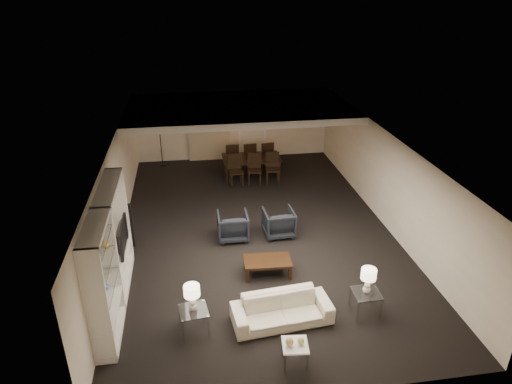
{
  "coord_description": "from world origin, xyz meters",
  "views": [
    {
      "loc": [
        -1.64,
        -10.55,
        6.12
      ],
      "look_at": [
        0.0,
        0.0,
        1.1
      ],
      "focal_mm": 32.0,
      "sensor_mm": 36.0,
      "label": 1
    }
  ],
  "objects_px": {
    "coffee_table": "(267,267)",
    "floor_lamp": "(160,140)",
    "chair_fl": "(232,157)",
    "chair_fr": "(266,155)",
    "marble_table": "(295,354)",
    "chair_nl": "(236,171)",
    "vase_blue": "(103,286)",
    "chair_nr": "(273,169)",
    "armchair_right": "(279,222)",
    "side_table_right": "(365,303)",
    "television": "(118,237)",
    "chair_fm": "(249,156)",
    "table_lamp_left": "(192,298)",
    "armchair_left": "(233,226)",
    "pendant_light": "(249,123)",
    "vase_amber": "(104,244)",
    "table_lamp_right": "(368,281)",
    "sofa": "(282,310)",
    "floor_speaker": "(130,225)",
    "dining_table": "(252,167)",
    "chair_nm": "(255,170)",
    "side_table_left": "(194,320)"
  },
  "relations": [
    {
      "from": "pendant_light",
      "to": "table_lamp_right",
      "type": "bearing_deg",
      "value": -79.44
    },
    {
      "from": "table_lamp_right",
      "to": "chair_nm",
      "type": "xyz_separation_m",
      "value": [
        -1.23,
        6.61,
        -0.27
      ]
    },
    {
      "from": "pendant_light",
      "to": "floor_speaker",
      "type": "height_order",
      "value": "pendant_light"
    },
    {
      "from": "vase_blue",
      "to": "chair_nr",
      "type": "height_order",
      "value": "vase_blue"
    },
    {
      "from": "dining_table",
      "to": "chair_fr",
      "type": "bearing_deg",
      "value": 47.93
    },
    {
      "from": "side_table_left",
      "to": "side_table_right",
      "type": "xyz_separation_m",
      "value": [
        3.4,
        0.0,
        0.0
      ]
    },
    {
      "from": "pendant_light",
      "to": "coffee_table",
      "type": "distance_m",
      "value": 5.85
    },
    {
      "from": "table_lamp_right",
      "to": "chair_fm",
      "type": "relative_size",
      "value": 0.54
    },
    {
      "from": "table_lamp_left",
      "to": "chair_nr",
      "type": "height_order",
      "value": "table_lamp_left"
    },
    {
      "from": "coffee_table",
      "to": "floor_lamp",
      "type": "distance_m",
      "value": 7.69
    },
    {
      "from": "pendant_light",
      "to": "marble_table",
      "type": "xyz_separation_m",
      "value": [
        -0.36,
        -8.28,
        -1.7
      ]
    },
    {
      "from": "chair_nm",
      "to": "chair_fl",
      "type": "xyz_separation_m",
      "value": [
        -0.6,
        1.3,
        0.0
      ]
    },
    {
      "from": "vase_blue",
      "to": "side_table_right",
      "type": "bearing_deg",
      "value": -0.93
    },
    {
      "from": "pendant_light",
      "to": "vase_amber",
      "type": "xyz_separation_m",
      "value": [
        -3.61,
        -6.47,
        -0.28
      ]
    },
    {
      "from": "marble_table",
      "to": "chair_nl",
      "type": "xyz_separation_m",
      "value": [
        -0.13,
        7.71,
        0.28
      ]
    },
    {
      "from": "floor_lamp",
      "to": "pendant_light",
      "type": "bearing_deg",
      "value": -29.16
    },
    {
      "from": "pendant_light",
      "to": "television",
      "type": "distance_m",
      "value": 6.38
    },
    {
      "from": "pendant_light",
      "to": "sofa",
      "type": "distance_m",
      "value": 7.37
    },
    {
      "from": "chair_fm",
      "to": "table_lamp_left",
      "type": "bearing_deg",
      "value": 70.07
    },
    {
      "from": "armchair_left",
      "to": "chair_nl",
      "type": "bearing_deg",
      "value": -97.49
    },
    {
      "from": "armchair_right",
      "to": "side_table_right",
      "type": "bearing_deg",
      "value": 105.64
    },
    {
      "from": "television",
      "to": "chair_nr",
      "type": "relative_size",
      "value": 1.08
    },
    {
      "from": "armchair_right",
      "to": "table_lamp_right",
      "type": "xyz_separation_m",
      "value": [
        1.1,
        -3.3,
        0.41
      ]
    },
    {
      "from": "coffee_table",
      "to": "floor_lamp",
      "type": "bearing_deg",
      "value": 109.57
    },
    {
      "from": "chair_nr",
      "to": "side_table_right",
      "type": "bearing_deg",
      "value": -78.52
    },
    {
      "from": "floor_speaker",
      "to": "chair_fr",
      "type": "relative_size",
      "value": 1.15
    },
    {
      "from": "chair_fl",
      "to": "chair_fr",
      "type": "bearing_deg",
      "value": 178.58
    },
    {
      "from": "chair_fl",
      "to": "chair_fm",
      "type": "height_order",
      "value": "same"
    },
    {
      "from": "pendant_light",
      "to": "television",
      "type": "height_order",
      "value": "pendant_light"
    },
    {
      "from": "vase_amber",
      "to": "chair_nl",
      "type": "distance_m",
      "value": 6.77
    },
    {
      "from": "table_lamp_right",
      "to": "dining_table",
      "type": "bearing_deg",
      "value": 99.63
    },
    {
      "from": "side_table_right",
      "to": "chair_fr",
      "type": "bearing_deg",
      "value": 94.57
    },
    {
      "from": "marble_table",
      "to": "television",
      "type": "xyz_separation_m",
      "value": [
        -3.22,
        3.06,
        0.84
      ]
    },
    {
      "from": "side_table_right",
      "to": "chair_fl",
      "type": "relative_size",
      "value": 0.53
    },
    {
      "from": "pendant_light",
      "to": "chair_fl",
      "type": "xyz_separation_m",
      "value": [
        -0.49,
        0.73,
        -1.42
      ]
    },
    {
      "from": "chair_nl",
      "to": "chair_nr",
      "type": "bearing_deg",
      "value": -4.57
    },
    {
      "from": "vase_blue",
      "to": "armchair_right",
      "type": "bearing_deg",
      "value": 39.92
    },
    {
      "from": "vase_blue",
      "to": "floor_speaker",
      "type": "relative_size",
      "value": 0.16
    },
    {
      "from": "side_table_right",
      "to": "pendant_light",
      "type": "bearing_deg",
      "value": 100.56
    },
    {
      "from": "sofa",
      "to": "floor_lamp",
      "type": "distance_m",
      "value": 9.2
    },
    {
      "from": "chair_fl",
      "to": "chair_fm",
      "type": "distance_m",
      "value": 0.6
    },
    {
      "from": "coffee_table",
      "to": "television",
      "type": "distance_m",
      "value": 3.35
    },
    {
      "from": "table_lamp_right",
      "to": "television",
      "type": "bearing_deg",
      "value": 158.27
    },
    {
      "from": "marble_table",
      "to": "floor_lamp",
      "type": "bearing_deg",
      "value": 104.5
    },
    {
      "from": "coffee_table",
      "to": "floor_speaker",
      "type": "relative_size",
      "value": 0.92
    },
    {
      "from": "table_lamp_left",
      "to": "chair_fr",
      "type": "relative_size",
      "value": 0.54
    },
    {
      "from": "marble_table",
      "to": "chair_fl",
      "type": "bearing_deg",
      "value": 90.84
    },
    {
      "from": "armchair_left",
      "to": "marble_table",
      "type": "distance_m",
      "value": 4.44
    },
    {
      "from": "floor_speaker",
      "to": "vase_amber",
      "type": "bearing_deg",
      "value": -94.07
    },
    {
      "from": "pendant_light",
      "to": "side_table_right",
      "type": "bearing_deg",
      "value": -79.44
    }
  ]
}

